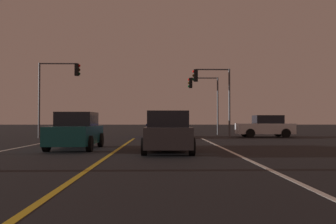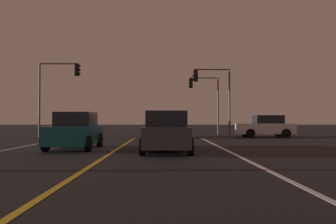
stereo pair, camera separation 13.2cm
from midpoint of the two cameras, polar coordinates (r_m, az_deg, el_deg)
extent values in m
cube|color=silver|center=(10.41, 15.05, -8.62)|extent=(0.16, 31.83, 0.01)
cube|color=gold|center=(10.22, -12.76, -8.77)|extent=(0.16, 31.83, 0.01)
cylinder|color=black|center=(16.17, -3.60, -4.82)|extent=(0.22, 0.68, 0.68)
cylinder|color=black|center=(16.19, 2.80, -4.82)|extent=(0.22, 0.68, 0.68)
cylinder|color=black|center=(13.48, -4.11, -5.53)|extent=(0.22, 0.68, 0.68)
cylinder|color=black|center=(13.50, 3.57, -5.53)|extent=(0.22, 0.68, 0.68)
cube|color=#38383D|center=(14.79, -0.34, -3.92)|extent=(1.80, 4.30, 0.80)
cube|color=black|center=(14.52, -0.32, -1.12)|extent=(1.60, 2.10, 0.64)
cube|color=red|center=(12.69, -2.94, -3.90)|extent=(0.24, 0.08, 0.16)
cube|color=red|center=(12.71, 2.49, -3.90)|extent=(0.24, 0.08, 0.16)
cylinder|color=black|center=(27.54, 12.89, -3.32)|extent=(0.68, 0.22, 0.68)
cylinder|color=black|center=(29.29, 12.04, -3.20)|extent=(0.68, 0.22, 0.68)
cylinder|color=black|center=(28.31, 18.21, -3.23)|extent=(0.68, 0.22, 0.68)
cylinder|color=black|center=(30.01, 17.07, -3.12)|extent=(0.68, 0.22, 0.68)
cube|color=silver|center=(28.75, 15.07, -2.58)|extent=(4.30, 1.80, 0.80)
cube|color=black|center=(28.81, 15.53, -1.14)|extent=(2.10, 1.60, 0.64)
cube|color=red|center=(28.83, 19.41, -2.35)|extent=(0.08, 0.24, 0.16)
cube|color=red|center=(29.96, 18.61, -2.31)|extent=(0.08, 0.24, 0.16)
cylinder|color=black|center=(15.38, -12.67, -4.98)|extent=(0.22, 0.68, 0.68)
cylinder|color=black|center=(15.84, -19.08, -4.83)|extent=(0.22, 0.68, 0.68)
cylinder|color=black|center=(18.03, -10.94, -4.43)|extent=(0.22, 0.68, 0.68)
cylinder|color=black|center=(18.43, -16.47, -4.33)|extent=(0.22, 0.68, 0.68)
cube|color=#145156|center=(16.88, -14.74, -3.54)|extent=(1.80, 4.30, 0.80)
cube|color=black|center=(17.11, -14.53, -1.10)|extent=(1.60, 2.10, 0.64)
cube|color=red|center=(18.80, -11.44, -3.02)|extent=(0.24, 0.08, 0.16)
cube|color=red|center=(19.06, -14.99, -2.98)|extent=(0.24, 0.08, 0.16)
cylinder|color=black|center=(28.61, -3.38, -3.27)|extent=(0.22, 0.68, 0.68)
cylinder|color=black|center=(28.59, 0.24, -3.27)|extent=(0.22, 0.68, 0.68)
cylinder|color=black|center=(25.91, -3.62, -3.48)|extent=(0.22, 0.68, 0.68)
cylinder|color=black|center=(25.89, 0.37, -3.48)|extent=(0.22, 0.68, 0.68)
cube|color=navy|center=(27.22, -1.60, -2.70)|extent=(1.80, 4.30, 0.80)
cube|color=black|center=(26.97, -1.60, -1.18)|extent=(1.60, 2.10, 0.64)
cube|color=red|center=(25.14, -3.01, -2.59)|extent=(0.24, 0.08, 0.16)
cube|color=red|center=(25.12, -0.27, -2.59)|extent=(0.24, 0.08, 0.16)
cylinder|color=#4C4C51|center=(26.83, 9.65, 1.38)|extent=(0.14, 0.14, 5.14)
cylinder|color=#4C4C51|center=(26.86, 6.99, 6.76)|extent=(2.50, 0.10, 0.10)
cube|color=black|center=(26.65, 4.32, 5.84)|extent=(0.28, 0.36, 0.90)
sphere|color=red|center=(26.68, 3.98, 6.49)|extent=(0.20, 0.20, 0.20)
sphere|color=#3C2706|center=(26.64, 3.98, 5.85)|extent=(0.20, 0.20, 0.20)
sphere|color=#063816|center=(26.60, 3.98, 5.21)|extent=(0.20, 0.20, 0.20)
cylinder|color=#4C4C51|center=(27.89, -20.03, 1.75)|extent=(0.14, 0.14, 5.55)
cylinder|color=#4C4C51|center=(27.75, -17.27, 7.40)|extent=(2.75, 0.10, 0.10)
cube|color=black|center=(27.33, -14.49, 6.56)|extent=(0.28, 0.36, 0.90)
sphere|color=red|center=(27.34, -14.16, 7.20)|extent=(0.20, 0.20, 0.20)
sphere|color=#3C2706|center=(27.30, -14.16, 6.57)|extent=(0.20, 0.20, 0.20)
sphere|color=#063816|center=(27.26, -14.16, 5.95)|extent=(0.20, 0.20, 0.20)
cylinder|color=#4C4C51|center=(32.24, 7.84, 0.94)|extent=(0.14, 0.14, 5.15)
cylinder|color=#4C4C51|center=(32.27, 5.68, 5.43)|extent=(2.43, 0.10, 0.10)
cube|color=black|center=(32.11, 3.53, 4.65)|extent=(0.28, 0.36, 0.90)
sphere|color=red|center=(32.13, 3.24, 5.19)|extent=(0.20, 0.20, 0.20)
sphere|color=#3C2706|center=(32.09, 3.24, 4.66)|extent=(0.20, 0.20, 0.20)
sphere|color=#063816|center=(32.06, 3.24, 4.12)|extent=(0.20, 0.20, 0.20)
camera|label=1|loc=(0.07, -91.04, 0.02)|focal=38.12mm
camera|label=2|loc=(0.07, 88.96, -0.02)|focal=38.12mm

